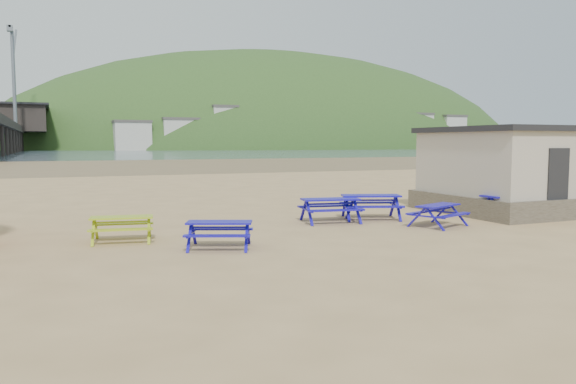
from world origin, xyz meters
name	(u,v)px	position (x,y,z in m)	size (l,w,h in m)	color
ground	(288,231)	(0.00, 0.00, 0.00)	(400.00, 400.00, 0.00)	tan
wet_sand	(108,164)	(0.00, 55.00, 0.00)	(400.00, 400.00, 0.00)	olive
sea	(72,151)	(0.00, 170.00, 0.01)	(400.00, 400.00, 0.00)	#495C69
picnic_table_blue_b	(371,207)	(3.60, 1.29, 0.41)	(2.38, 2.15, 0.82)	#0F099E
picnic_table_blue_c	(330,210)	(1.97, 1.13, 0.39)	(2.08, 1.79, 0.77)	#0F099E
picnic_table_blue_d	(219,235)	(-2.60, -1.83, 0.33)	(1.94, 1.78, 0.66)	#0F099E
picnic_table_blue_e	(438,216)	(4.60, -1.00, 0.34)	(1.97, 1.80, 0.68)	#0F099E
picnic_table_blue_f	(509,207)	(7.84, -0.63, 0.42)	(2.04, 1.67, 0.83)	#0F099E
picnic_table_yellow	(122,229)	(-4.68, 0.05, 0.33)	(1.78, 1.53, 0.66)	#7FB30A
amenity_block	(532,169)	(10.50, 1.00, 1.57)	(7.40, 5.40, 3.15)	#665B4C
pier	(8,133)	(-17.99, 178.23, 5.46)	(24.00, 220.00, 39.29)	black
headland_town	(273,169)	(90.00, 229.68, -9.91)	(264.00, 144.00, 108.00)	#2D4C1E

